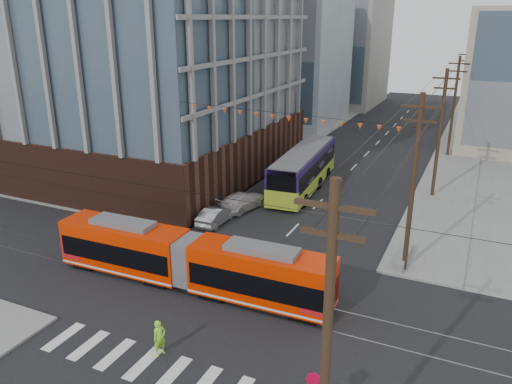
# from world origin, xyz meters

# --- Properties ---
(ground) EXTENTS (160.00, 160.00, 0.00)m
(ground) POSITION_xyz_m (0.00, 0.00, 0.00)
(ground) COLOR slate
(office_building) EXTENTS (30.00, 25.00, 28.60)m
(office_building) POSITION_xyz_m (-22.00, 23.00, 14.30)
(office_building) COLOR #381E16
(office_building) RESTS_ON ground
(bg_bldg_nw_near) EXTENTS (18.00, 16.00, 18.00)m
(bg_bldg_nw_near) POSITION_xyz_m (-17.00, 52.00, 9.00)
(bg_bldg_nw_near) COLOR #8C99A5
(bg_bldg_nw_near) RESTS_ON ground
(bg_bldg_nw_far) EXTENTS (16.00, 18.00, 20.00)m
(bg_bldg_nw_far) POSITION_xyz_m (-14.00, 72.00, 10.00)
(bg_bldg_nw_far) COLOR gray
(bg_bldg_nw_far) RESTS_ON ground
(utility_pole_near) EXTENTS (0.30, 0.30, 11.00)m
(utility_pole_near) POSITION_xyz_m (8.50, -6.00, 5.50)
(utility_pole_near) COLOR black
(utility_pole_near) RESTS_ON ground
(utility_pole_far) EXTENTS (0.30, 0.30, 11.00)m
(utility_pole_far) POSITION_xyz_m (8.50, 56.00, 5.50)
(utility_pole_far) COLOR black
(utility_pole_far) RESTS_ON ground
(streetcar) EXTENTS (17.08, 2.76, 3.28)m
(streetcar) POSITION_xyz_m (-2.55, 3.86, 1.64)
(streetcar) COLOR red
(streetcar) RESTS_ON ground
(city_bus) EXTENTS (3.78, 13.32, 3.73)m
(city_bus) POSITION_xyz_m (-2.52, 23.24, 1.86)
(city_bus) COLOR #231341
(city_bus) RESTS_ON ground
(parked_car_silver) EXTENTS (1.46, 4.07, 1.34)m
(parked_car_silver) POSITION_xyz_m (-5.76, 12.77, 0.67)
(parked_car_silver) COLOR #A2A3A5
(parked_car_silver) RESTS_ON ground
(parked_car_white) EXTENTS (3.08, 5.25, 1.43)m
(parked_car_white) POSITION_xyz_m (-5.26, 16.26, 0.71)
(parked_car_white) COLOR beige
(parked_car_white) RESTS_ON ground
(parked_car_grey) EXTENTS (2.67, 4.71, 1.24)m
(parked_car_grey) POSITION_xyz_m (-5.01, 26.35, 0.62)
(parked_car_grey) COLOR slate
(parked_car_grey) RESTS_ON ground
(pedestrian) EXTENTS (0.64, 0.76, 1.77)m
(pedestrian) POSITION_xyz_m (-0.48, -2.08, 0.88)
(pedestrian) COLOR #A6F430
(pedestrian) RESTS_ON ground
(jersey_barrier) EXTENTS (0.91, 3.65, 0.73)m
(jersey_barrier) POSITION_xyz_m (8.30, 12.04, 0.36)
(jersey_barrier) COLOR gray
(jersey_barrier) RESTS_ON ground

